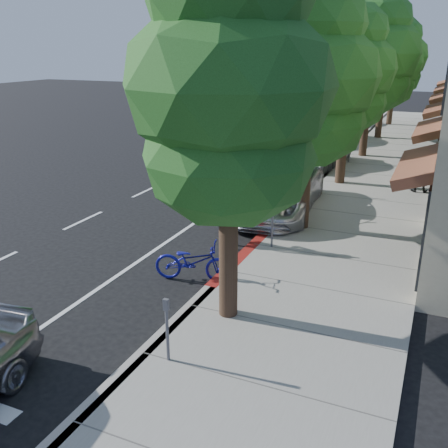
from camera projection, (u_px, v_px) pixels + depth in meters
The scene contains 17 objects.
ground at pixel (227, 276), 12.95m from camera, with size 120.00×120.00×0.00m, color black.
sidewalk at pixel (365, 200), 18.95m from camera, with size 4.60×56.00×0.15m, color gray.
curb at pixel (306, 194), 19.82m from camera, with size 0.30×56.00×0.15m, color #9E998E.
curb_red_segment at pixel (241, 259), 13.79m from camera, with size 0.32×4.00×0.15m, color maroon.
street_tree_0 at pixel (229, 92), 9.25m from camera, with size 4.03×4.03×7.60m.
street_tree_1 at pixel (310, 80), 14.47m from camera, with size 4.10×4.10×7.45m.
street_tree_2 at pixel (348, 72), 19.65m from camera, with size 3.81×3.81×7.32m.
street_tree_3 at pixel (372, 56), 24.66m from camera, with size 4.83×4.83×8.25m.
street_tree_4 at pixel (385, 65), 30.04m from camera, with size 4.49×4.49×7.34m.
street_tree_5 at pixel (396, 58), 35.13m from camera, with size 4.43×4.43×7.63m.
cyclist at pixel (230, 217), 14.52m from camera, with size 0.68×0.44×1.86m, color white.
bicycle at pixel (193, 261), 12.53m from camera, with size 0.69×1.98×1.04m, color #14158E.
silver_suv at pixel (275, 190), 17.60m from camera, with size 2.75×5.97×1.66m, color silver.
dark_sedan at pixel (324, 153), 24.09m from camera, with size 1.51×4.33×1.43m, color black.
white_pickup at pixel (329, 131), 29.85m from camera, with size 2.25×5.53×1.60m, color white.
dark_suv_far at pixel (348, 116), 36.53m from camera, with size 1.71×4.25×1.45m, color black.
pedestrian at pixel (419, 171), 19.58m from camera, with size 0.80×0.62×1.64m, color black.
Camera 1 is at (4.64, -10.77, 5.65)m, focal length 40.00 mm.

